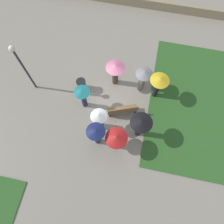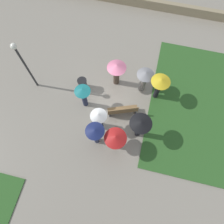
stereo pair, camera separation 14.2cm
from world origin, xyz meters
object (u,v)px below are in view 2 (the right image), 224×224
(park_bench, at_px, (123,110))
(crowd_person_yellow, at_px, (160,84))
(crowd_person_red, at_px, (115,139))
(crowd_person_navy, at_px, (95,133))
(crowd_person_black, at_px, (140,125))
(lamp_post, at_px, (23,61))
(trash_bin, at_px, (83,84))
(crowd_person_white, at_px, (99,118))
(crowd_person_grey, at_px, (145,77))
(crowd_person_pink, at_px, (117,70))
(crowd_person_teal, at_px, (83,94))

(park_bench, distance_m, crowd_person_yellow, 2.59)
(crowd_person_red, xyz_separation_m, crowd_person_yellow, (-1.70, -3.66, 0.08))
(crowd_person_yellow, bearing_deg, park_bench, 112.02)
(crowd_person_navy, bearing_deg, park_bench, 21.11)
(crowd_person_black, distance_m, crowd_person_navy, 2.36)
(lamp_post, bearing_deg, park_bench, 173.42)
(trash_bin, distance_m, crowd_person_navy, 3.73)
(crowd_person_white, relative_size, crowd_person_navy, 0.94)
(lamp_post, relative_size, crowd_person_grey, 2.09)
(crowd_person_red, height_order, crowd_person_pink, crowd_person_pink)
(park_bench, distance_m, lamp_post, 6.11)
(lamp_post, xyz_separation_m, crowd_person_navy, (-4.67, 2.65, -1.14))
(crowd_person_red, height_order, crowd_person_teal, crowd_person_teal)
(crowd_person_white, distance_m, crowd_person_teal, 1.69)
(crowd_person_white, xyz_separation_m, crowd_person_grey, (-1.95, -3.03, 0.14))
(crowd_person_navy, xyz_separation_m, crowd_person_grey, (-1.88, -3.95, -0.01))
(park_bench, distance_m, crowd_person_navy, 2.43)
(crowd_person_red, bearing_deg, crowd_person_pink, -33.08)
(trash_bin, xyz_separation_m, crowd_person_white, (-1.68, 2.23, 0.80))
(lamp_post, relative_size, crowd_person_teal, 2.04)
(lamp_post, bearing_deg, crowd_person_teal, 170.49)
(lamp_post, bearing_deg, crowd_person_yellow, -172.63)
(crowd_person_grey, bearing_deg, crowd_person_navy, 57.29)
(crowd_person_white, xyz_separation_m, crowd_person_pink, (-0.25, -3.11, 0.16))
(lamp_post, distance_m, crowd_person_navy, 5.49)
(lamp_post, xyz_separation_m, crowd_person_pink, (-4.85, -1.39, -1.13))
(park_bench, relative_size, crowd_person_white, 0.98)
(crowd_person_white, xyz_separation_m, crowd_person_navy, (-0.07, 0.92, 0.15))
(crowd_person_black, relative_size, crowd_person_grey, 1.06)
(trash_bin, bearing_deg, crowd_person_black, 150.58)
(lamp_post, relative_size, crowd_person_black, 1.98)
(trash_bin, relative_size, crowd_person_red, 0.48)
(crowd_person_yellow, bearing_deg, crowd_person_pink, 59.46)
(crowd_person_black, relative_size, crowd_person_pink, 1.03)
(crowd_person_red, height_order, crowd_person_grey, crowd_person_grey)
(lamp_post, height_order, crowd_person_white, lamp_post)
(crowd_person_white, relative_size, crowd_person_teal, 0.97)
(crowd_person_teal, xyz_separation_m, crowd_person_navy, (-1.29, 2.08, 0.03))
(crowd_person_red, distance_m, crowd_person_yellow, 4.04)
(crowd_person_pink, bearing_deg, trash_bin, -94.42)
(crowd_person_navy, bearing_deg, crowd_person_red, -43.90)
(crowd_person_white, bearing_deg, crowd_person_pink, 138.25)
(crowd_person_yellow, bearing_deg, lamp_post, 76.16)
(trash_bin, bearing_deg, crowd_person_red, 131.37)
(crowd_person_teal, bearing_deg, crowd_person_white, -168.89)
(crowd_person_yellow, bearing_deg, crowd_person_teal, 89.42)
(crowd_person_white, bearing_deg, crowd_person_navy, -33.03)
(crowd_person_teal, bearing_deg, crowd_person_navy, 176.41)
(crowd_person_navy, distance_m, crowd_person_grey, 4.37)
(trash_bin, height_order, crowd_person_navy, crowd_person_navy)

